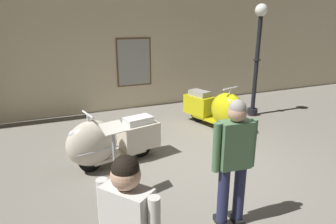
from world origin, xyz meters
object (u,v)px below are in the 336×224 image
Objects in this scene: visitor_1 at (234,156)px; info_stanchion at (115,168)px; scooter_1 at (218,109)px; scooter_0 at (107,141)px; lamppost at (258,52)px.

info_stanchion is at bearing 51.55° from visitor_1.
visitor_1 reaches higher than scooter_1.
scooter_1 reaches higher than scooter_0.
scooter_1 is at bearing 32.06° from info_stanchion.
lamppost is 5.14m from info_stanchion.
scooter_1 is 3.53m from visitor_1.
lamppost is 2.52× the size of info_stanchion.
visitor_1 is (-1.78, -3.02, 0.47)m from scooter_1.
lamppost reaches higher than scooter_1.
scooter_0 is at bearing -89.27° from scooter_1.
info_stanchion reaches higher than scooter_0.
info_stanchion is (-1.16, 1.18, -0.47)m from visitor_1.
lamppost reaches higher than visitor_1.
lamppost is (1.46, 0.52, 1.22)m from scooter_1.
scooter_0 is at bearing 32.53° from visitor_1.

